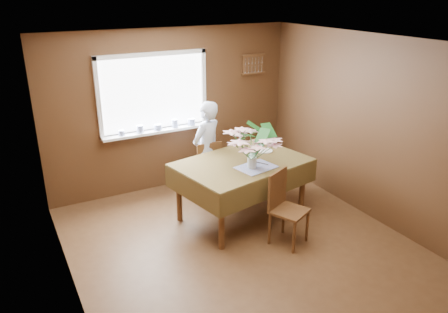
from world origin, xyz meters
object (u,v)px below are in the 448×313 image
chair_near (284,204)px  seated_woman (207,151)px  dining_table (242,168)px  flower_bouquet (252,143)px  chair_far (207,166)px

chair_near → seated_woman: (-0.29, 1.58, 0.25)m
seated_woman → chair_near: bearing=75.0°
dining_table → flower_bouquet: (-0.00, -0.25, 0.45)m
dining_table → seated_woman: seated_woman is taller
seated_woman → flower_bouquet: seated_woman is taller
dining_table → seated_woman: size_ratio=1.26×
chair_near → flower_bouquet: 0.87m
chair_near → chair_far: bearing=75.0°
dining_table → chair_near: 0.84m
chair_far → chair_near: bearing=103.7°
dining_table → chair_near: bearing=-91.0°
chair_far → seated_woman: seated_woman is taller
chair_near → seated_woman: 1.62m
chair_far → flower_bouquet: bearing=100.9°
chair_far → seated_woman: (-0.02, -0.04, 0.26)m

